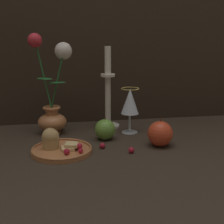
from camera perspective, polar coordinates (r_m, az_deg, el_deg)
The scene contains 10 objects.
ground_plane at distance 1.07m, azimuth -3.47°, elevation -5.55°, with size 2.40×2.40×0.00m, color #33281E.
vase at distance 1.15m, azimuth -10.78°, elevation 2.22°, with size 0.15×0.11×0.36m.
plate_with_pastries at distance 0.99m, azimuth -9.68°, elevation -6.25°, with size 0.19×0.19×0.07m.
wine_glass at distance 1.15m, azimuth 3.30°, elevation 1.65°, with size 0.07×0.07×0.17m.
candlestick at distance 1.21m, azimuth -0.76°, elevation 2.81°, with size 0.09×0.09×0.33m.
apple_beside_vase at distance 1.08m, azimuth -1.27°, elevation -3.21°, with size 0.07×0.07×0.08m.
apple_near_glass at distance 1.03m, azimuth 8.81°, elevation -3.94°, with size 0.08×0.08×0.10m.
berry_near_plate at distance 1.16m, azimuth 8.15°, elevation -3.70°, with size 0.01×0.01×0.01m, color #AD192D.
berry_front_center at distance 1.01m, azimuth -1.77°, elevation -6.17°, with size 0.02×0.02×0.02m, color #AD192D.
berry_by_glass_stem at distance 0.97m, azimuth 3.56°, elevation -6.98°, with size 0.02×0.02×0.02m, color #AD192D.
Camera 1 is at (-0.11, -1.00, 0.35)m, focal length 50.00 mm.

